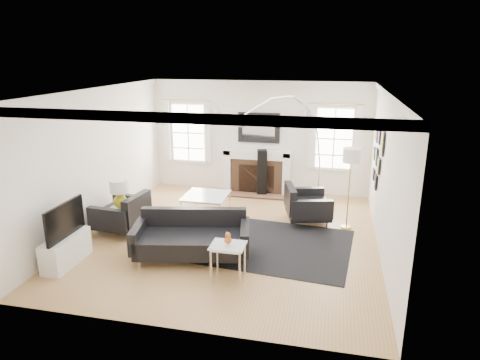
% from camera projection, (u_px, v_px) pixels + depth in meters
% --- Properties ---
extents(floor, '(6.00, 6.00, 0.00)m').
position_uv_depth(floor, '(231.00, 236.00, 8.35)').
color(floor, '#A87746').
rests_on(floor, ground).
extents(back_wall, '(5.50, 0.04, 2.80)m').
position_uv_depth(back_wall, '(259.00, 137.00, 10.75)').
color(back_wall, white).
rests_on(back_wall, floor).
extents(front_wall, '(5.50, 0.04, 2.80)m').
position_uv_depth(front_wall, '(172.00, 229.00, 5.14)').
color(front_wall, white).
rests_on(front_wall, floor).
extents(left_wall, '(0.04, 6.00, 2.80)m').
position_uv_depth(left_wall, '(97.00, 159.00, 8.52)').
color(left_wall, white).
rests_on(left_wall, floor).
extents(right_wall, '(0.04, 6.00, 2.80)m').
position_uv_depth(right_wall, '(385.00, 176.00, 7.38)').
color(right_wall, white).
rests_on(right_wall, floor).
extents(ceiling, '(5.50, 6.00, 0.02)m').
position_uv_depth(ceiling, '(230.00, 90.00, 7.55)').
color(ceiling, white).
rests_on(ceiling, back_wall).
extents(crown_molding, '(5.50, 6.00, 0.12)m').
position_uv_depth(crown_molding, '(230.00, 94.00, 7.57)').
color(crown_molding, white).
rests_on(crown_molding, back_wall).
extents(fireplace, '(1.70, 0.69, 1.11)m').
position_uv_depth(fireplace, '(257.00, 172.00, 10.80)').
color(fireplace, white).
rests_on(fireplace, floor).
extents(mantel_mirror, '(1.05, 0.07, 0.75)m').
position_uv_depth(mantel_mirror, '(259.00, 128.00, 10.64)').
color(mantel_mirror, black).
rests_on(mantel_mirror, back_wall).
extents(window_left, '(1.24, 0.15, 1.62)m').
position_uv_depth(window_left, '(188.00, 133.00, 11.07)').
color(window_left, white).
rests_on(window_left, back_wall).
extents(window_right, '(1.24, 0.15, 1.62)m').
position_uv_depth(window_right, '(334.00, 138.00, 10.30)').
color(window_right, white).
rests_on(window_right, back_wall).
extents(gallery_wall, '(0.04, 1.73, 1.29)m').
position_uv_depth(gallery_wall, '(378.00, 152.00, 8.56)').
color(gallery_wall, black).
rests_on(gallery_wall, right_wall).
extents(tv_unit, '(0.35, 1.00, 1.09)m').
position_uv_depth(tv_unit, '(66.00, 246.00, 7.17)').
color(tv_unit, white).
rests_on(tv_unit, floor).
extents(area_rug, '(2.93, 2.52, 0.01)m').
position_uv_depth(area_rug, '(275.00, 245.00, 7.94)').
color(area_rug, black).
rests_on(area_rug, floor).
extents(sofa, '(2.12, 1.27, 0.65)m').
position_uv_depth(sofa, '(192.00, 238.00, 7.43)').
color(sofa, black).
rests_on(sofa, floor).
extents(armchair_left, '(0.97, 1.06, 0.66)m').
position_uv_depth(armchair_left, '(124.00, 214.00, 8.46)').
color(armchair_left, black).
rests_on(armchair_left, floor).
extents(armchair_right, '(1.08, 1.15, 0.66)m').
position_uv_depth(armchair_right, '(305.00, 205.00, 8.96)').
color(armchair_right, black).
rests_on(armchair_right, floor).
extents(coffee_table, '(0.95, 0.95, 0.42)m').
position_uv_depth(coffee_table, '(206.00, 196.00, 9.46)').
color(coffee_table, silver).
rests_on(coffee_table, floor).
extents(side_table_left, '(0.45, 0.45, 0.49)m').
position_uv_depth(side_table_left, '(121.00, 213.00, 8.50)').
color(side_table_left, silver).
rests_on(side_table_left, floor).
extents(nesting_table, '(0.53, 0.45, 0.59)m').
position_uv_depth(nesting_table, '(228.00, 252.00, 6.64)').
color(nesting_table, silver).
rests_on(nesting_table, floor).
extents(gourd_lamp, '(0.36, 0.36, 0.58)m').
position_uv_depth(gourd_lamp, '(120.00, 192.00, 8.37)').
color(gourd_lamp, '#B3A416').
rests_on(gourd_lamp, side_table_left).
extents(orange_vase, '(0.12, 0.12, 0.19)m').
position_uv_depth(orange_vase, '(228.00, 239.00, 6.58)').
color(orange_vase, '#B75C17').
rests_on(orange_vase, nesting_table).
extents(arc_floor_lamp, '(1.89, 1.75, 2.68)m').
position_uv_depth(arc_floor_lamp, '(283.00, 149.00, 9.22)').
color(arc_floor_lamp, silver).
rests_on(arc_floor_lamp, floor).
extents(stick_floor_lamp, '(0.34, 0.34, 1.66)m').
position_uv_depth(stick_floor_lamp, '(351.00, 160.00, 8.35)').
color(stick_floor_lamp, '#B59B3E').
rests_on(stick_floor_lamp, floor).
extents(speaker_tower, '(0.28, 0.28, 1.16)m').
position_uv_depth(speaker_tower, '(262.00, 173.00, 10.63)').
color(speaker_tower, black).
rests_on(speaker_tower, floor).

